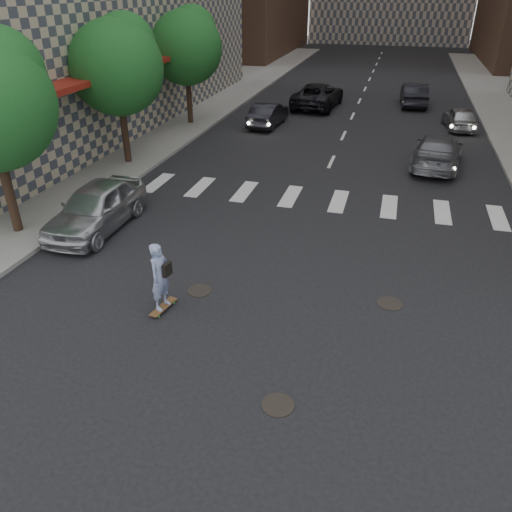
{
  "coord_description": "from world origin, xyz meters",
  "views": [
    {
      "loc": [
        2.81,
        -10.0,
        7.78
      ],
      "look_at": [
        -0.36,
        1.37,
        1.3
      ],
      "focal_mm": 35.0,
      "sensor_mm": 36.0,
      "label": 1
    }
  ],
  "objects_px": {
    "skateboarder": "(160,277)",
    "traffic_car_e": "(414,94)",
    "tree_c": "(187,44)",
    "traffic_car_c": "(318,95)",
    "silver_sedan": "(96,207)",
    "traffic_car_d": "(460,118)",
    "traffic_car_b": "(438,151)",
    "traffic_car_a": "(268,114)",
    "tree_b": "(119,63)"
  },
  "relations": [
    {
      "from": "traffic_car_a",
      "to": "traffic_car_e",
      "type": "height_order",
      "value": "traffic_car_e"
    },
    {
      "from": "skateboarder",
      "to": "traffic_car_a",
      "type": "bearing_deg",
      "value": 106.64
    },
    {
      "from": "skateboarder",
      "to": "traffic_car_c",
      "type": "relative_size",
      "value": 0.34
    },
    {
      "from": "tree_b",
      "to": "silver_sedan",
      "type": "bearing_deg",
      "value": -70.64
    },
    {
      "from": "tree_b",
      "to": "traffic_car_e",
      "type": "distance_m",
      "value": 22.12
    },
    {
      "from": "skateboarder",
      "to": "traffic_car_d",
      "type": "relative_size",
      "value": 0.51
    },
    {
      "from": "tree_c",
      "to": "tree_b",
      "type": "bearing_deg",
      "value": -90.0
    },
    {
      "from": "skateboarder",
      "to": "silver_sedan",
      "type": "relative_size",
      "value": 0.41
    },
    {
      "from": "tree_c",
      "to": "traffic_car_b",
      "type": "xyz_separation_m",
      "value": [
        14.37,
        -4.48,
        -3.89
      ]
    },
    {
      "from": "traffic_car_b",
      "to": "traffic_car_c",
      "type": "xyz_separation_m",
      "value": [
        -7.62,
        11.34,
        0.07
      ]
    },
    {
      "from": "tree_c",
      "to": "traffic_car_e",
      "type": "bearing_deg",
      "value": 34.9
    },
    {
      "from": "silver_sedan",
      "to": "traffic_car_b",
      "type": "height_order",
      "value": "silver_sedan"
    },
    {
      "from": "tree_b",
      "to": "traffic_car_d",
      "type": "xyz_separation_m",
      "value": [
        15.95,
        11.26,
        -3.99
      ]
    },
    {
      "from": "silver_sedan",
      "to": "traffic_car_c",
      "type": "bearing_deg",
      "value": 78.41
    },
    {
      "from": "traffic_car_c",
      "to": "traffic_car_e",
      "type": "bearing_deg",
      "value": -155.24
    },
    {
      "from": "traffic_car_a",
      "to": "traffic_car_c",
      "type": "distance_m",
      "value": 6.35
    },
    {
      "from": "silver_sedan",
      "to": "traffic_car_d",
      "type": "relative_size",
      "value": 1.24
    },
    {
      "from": "tree_c",
      "to": "traffic_car_b",
      "type": "height_order",
      "value": "tree_c"
    },
    {
      "from": "traffic_car_e",
      "to": "skateboarder",
      "type": "bearing_deg",
      "value": 73.62
    },
    {
      "from": "traffic_car_c",
      "to": "traffic_car_d",
      "type": "bearing_deg",
      "value": 163.19
    },
    {
      "from": "traffic_car_a",
      "to": "silver_sedan",
      "type": "bearing_deg",
      "value": 85.51
    },
    {
      "from": "skateboarder",
      "to": "traffic_car_a",
      "type": "height_order",
      "value": "skateboarder"
    },
    {
      "from": "skateboarder",
      "to": "traffic_car_d",
      "type": "height_order",
      "value": "skateboarder"
    },
    {
      "from": "tree_b",
      "to": "traffic_car_a",
      "type": "xyz_separation_m",
      "value": [
        4.67,
        8.86,
        -3.95
      ]
    },
    {
      "from": "tree_c",
      "to": "silver_sedan",
      "type": "xyz_separation_m",
      "value": [
        2.45,
        -14.99,
        -3.82
      ]
    },
    {
      "from": "silver_sedan",
      "to": "traffic_car_a",
      "type": "bearing_deg",
      "value": 81.59
    },
    {
      "from": "tree_c",
      "to": "traffic_car_a",
      "type": "distance_m",
      "value": 6.18
    },
    {
      "from": "tree_b",
      "to": "traffic_car_a",
      "type": "distance_m",
      "value": 10.77
    },
    {
      "from": "tree_b",
      "to": "silver_sedan",
      "type": "relative_size",
      "value": 1.37
    },
    {
      "from": "traffic_car_b",
      "to": "tree_c",
      "type": "bearing_deg",
      "value": -10.29
    },
    {
      "from": "skateboarder",
      "to": "traffic_car_c",
      "type": "bearing_deg",
      "value": 100.6
    },
    {
      "from": "traffic_car_a",
      "to": "traffic_car_c",
      "type": "xyz_separation_m",
      "value": [
        2.08,
        6.0,
        0.13
      ]
    },
    {
      "from": "traffic_car_d",
      "to": "skateboarder",
      "type": "bearing_deg",
      "value": 61.33
    },
    {
      "from": "skateboarder",
      "to": "silver_sedan",
      "type": "height_order",
      "value": "skateboarder"
    },
    {
      "from": "skateboarder",
      "to": "traffic_car_e",
      "type": "relative_size",
      "value": 0.42
    },
    {
      "from": "tree_c",
      "to": "traffic_car_c",
      "type": "bearing_deg",
      "value": 45.45
    },
    {
      "from": "skateboarder",
      "to": "traffic_car_d",
      "type": "bearing_deg",
      "value": 78.22
    },
    {
      "from": "skateboarder",
      "to": "traffic_car_e",
      "type": "height_order",
      "value": "skateboarder"
    },
    {
      "from": "traffic_car_e",
      "to": "silver_sedan",
      "type": "bearing_deg",
      "value": 62.32
    },
    {
      "from": "silver_sedan",
      "to": "traffic_car_b",
      "type": "xyz_separation_m",
      "value": [
        11.92,
        10.51,
        -0.07
      ]
    },
    {
      "from": "traffic_car_c",
      "to": "traffic_car_a",
      "type": "bearing_deg",
      "value": 75.4
    },
    {
      "from": "tree_c",
      "to": "traffic_car_c",
      "type": "relative_size",
      "value": 1.11
    },
    {
      "from": "traffic_car_e",
      "to": "tree_c",
      "type": "bearing_deg",
      "value": 31.27
    },
    {
      "from": "traffic_car_c",
      "to": "tree_c",
      "type": "bearing_deg",
      "value": 50.01
    },
    {
      "from": "tree_c",
      "to": "traffic_car_e",
      "type": "relative_size",
      "value": 1.38
    },
    {
      "from": "traffic_car_b",
      "to": "traffic_car_c",
      "type": "relative_size",
      "value": 0.88
    },
    {
      "from": "tree_c",
      "to": "traffic_car_d",
      "type": "relative_size",
      "value": 1.7
    },
    {
      "from": "tree_c",
      "to": "traffic_car_a",
      "type": "xyz_separation_m",
      "value": [
        4.67,
        0.86,
        -3.95
      ]
    },
    {
      "from": "tree_c",
      "to": "traffic_car_c",
      "type": "distance_m",
      "value": 10.36
    },
    {
      "from": "traffic_car_b",
      "to": "traffic_car_e",
      "type": "relative_size",
      "value": 1.09
    }
  ]
}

